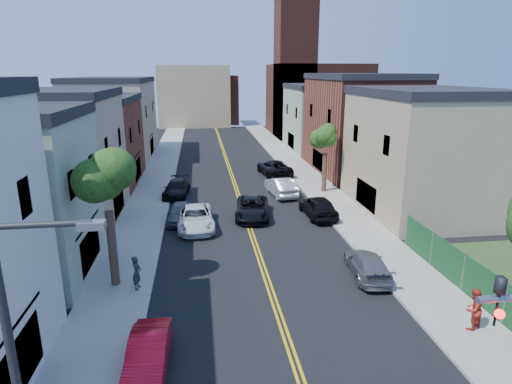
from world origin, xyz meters
name	(u,v)px	position (x,y,z in m)	size (l,w,h in m)	color
sidewalk_left	(159,172)	(-7.90, 40.00, 0.07)	(3.20, 100.00, 0.15)	gray
sidewalk_right	(299,168)	(7.90, 40.00, 0.07)	(3.20, 100.00, 0.15)	gray
curb_left	(175,172)	(-6.15, 40.00, 0.07)	(0.30, 100.00, 0.15)	gray
curb_right	(284,169)	(6.15, 40.00, 0.07)	(0.30, 100.00, 0.15)	gray
bldg_left_tan_near	(51,162)	(-14.00, 25.00, 4.50)	(9.00, 10.00, 9.00)	#998466
bldg_left_brick	(88,144)	(-14.00, 36.00, 4.00)	(9.00, 12.00, 8.00)	brown
bldg_left_tan_far	(114,121)	(-14.00, 50.00, 4.75)	(9.00, 16.00, 9.50)	#998466
bldg_right_tan	(423,155)	(14.00, 24.00, 4.50)	(9.00, 12.00, 9.00)	#998466
bldg_right_brick	(359,127)	(14.00, 38.00, 5.00)	(9.00, 14.00, 10.00)	brown
bldg_right_palegrn	(323,120)	(14.00, 52.00, 4.25)	(9.00, 12.00, 8.50)	gray
church	(312,93)	(16.33, 67.07, 7.24)	(16.20, 14.20, 22.60)	#4C2319
backdrop_left	(194,96)	(-4.00, 82.00, 6.00)	(14.00, 8.00, 12.00)	#998466
backdrop_center	(214,100)	(0.00, 86.00, 5.00)	(10.00, 8.00, 10.00)	brown
fence_right	(482,287)	(9.50, 9.50, 1.10)	(0.04, 15.00, 1.90)	#143F1E
tree_left_mid	(105,162)	(-7.88, 14.01, 6.58)	(5.20, 5.20, 9.29)	#3D2C1E
tree_right_far	(326,130)	(7.92, 30.01, 5.76)	(4.40, 4.40, 8.03)	#3D2C1E
street_lamp	(26,380)	(-7.01, 1.00, 4.72)	(2.14, 0.25, 8.00)	black
red_sedan	(148,354)	(-5.50, 7.17, 0.67)	(1.41, 4.05, 1.33)	red
white_pickup	(195,218)	(-3.80, 22.16, 0.76)	(2.53, 5.48, 1.52)	silver
grey_car_left	(180,213)	(-4.96, 23.65, 0.69)	(1.63, 4.06, 1.38)	#525359
black_car_left	(177,189)	(-5.50, 30.54, 0.71)	(1.99, 4.90, 1.42)	black
grey_car_right	(368,265)	(5.50, 13.40, 0.65)	(1.83, 4.49, 1.30)	#53555B
black_car_right	(318,206)	(5.50, 23.38, 0.83)	(1.97, 4.90, 1.67)	black
silver_car_right	(281,186)	(3.80, 29.59, 0.82)	(1.74, 4.99, 1.64)	#B6B8BF
dark_car_right_far	(274,168)	(4.57, 37.40, 0.82)	(2.72, 5.90, 1.64)	black
black_suv_lane	(252,208)	(0.50, 23.93, 0.74)	(2.47, 5.35, 1.49)	black
pedestrian_left	(137,273)	(-6.70, 13.33, 1.03)	(0.64, 0.42, 1.76)	#26262D
pedestrian_right	(473,309)	(7.93, 7.85, 1.07)	(0.90, 0.70, 1.84)	#B1291B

